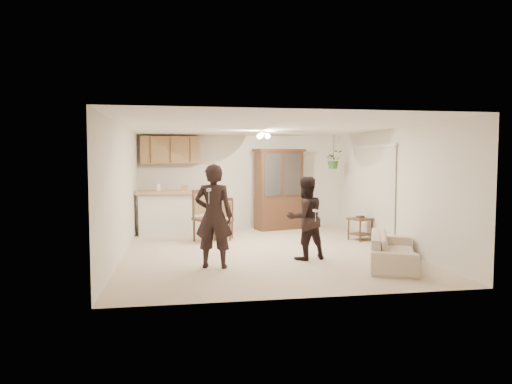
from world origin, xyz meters
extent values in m
plane|color=#BEAB90|center=(0.00, 0.00, 0.00)|extent=(6.50, 6.50, 0.00)
cube|color=white|center=(0.00, 0.00, 2.50)|extent=(5.50, 6.50, 0.02)
cube|color=silver|center=(0.00, 3.25, 1.25)|extent=(5.50, 0.02, 2.50)
cube|color=silver|center=(0.00, -3.25, 1.25)|extent=(5.50, 0.02, 2.50)
cube|color=silver|center=(-2.75, 0.00, 1.25)|extent=(0.02, 6.50, 2.50)
cube|color=silver|center=(2.75, 0.00, 1.25)|extent=(0.02, 6.50, 2.50)
cube|color=white|center=(-1.85, 2.35, 0.50)|extent=(1.60, 0.55, 1.00)
cube|color=tan|center=(-1.85, 2.35, 1.05)|extent=(1.75, 0.70, 0.08)
cube|color=#8C5D3D|center=(-1.90, 3.07, 2.10)|extent=(1.50, 0.34, 0.70)
imported|color=#235321|center=(2.30, 2.40, 1.85)|extent=(0.43, 0.37, 0.48)
cylinder|color=black|center=(2.30, 2.40, 2.17)|extent=(0.01, 0.01, 0.65)
imported|color=beige|center=(2.00, -1.65, 0.37)|extent=(1.43, 2.01, 0.73)
imported|color=black|center=(-1.10, -1.32, 0.90)|extent=(0.74, 0.58, 1.80)
imported|color=black|center=(0.62, -0.93, 0.68)|extent=(0.76, 0.66, 1.35)
cube|color=#3A2215|center=(0.93, 2.78, 0.42)|extent=(1.34, 0.83, 0.83)
cube|color=#3A2215|center=(0.93, 2.78, 1.45)|extent=(1.32, 0.77, 1.25)
cube|color=silver|center=(0.93, 2.78, 1.45)|extent=(1.04, 0.32, 1.09)
cube|color=#3A2215|center=(0.93, 2.78, 2.10)|extent=(1.44, 0.88, 0.06)
cube|color=#3A2215|center=(2.42, 0.84, 0.49)|extent=(0.61, 0.61, 0.04)
cube|color=#3A2215|center=(2.42, 0.84, 0.14)|extent=(0.51, 0.51, 0.03)
cube|color=#3A2215|center=(2.42, 0.84, 0.54)|extent=(0.20, 0.17, 0.06)
cube|color=#3A2215|center=(-1.07, 1.16, 0.52)|extent=(0.70, 0.70, 0.06)
cube|color=#94754A|center=(-1.07, 1.16, 0.83)|extent=(0.36, 0.21, 0.45)
cube|color=#3A2215|center=(-1.07, 1.16, 1.12)|extent=(0.44, 0.25, 0.09)
cube|color=#3A2215|center=(-0.68, 1.43, 0.42)|extent=(0.51, 0.51, 0.05)
cube|color=#94754A|center=(-0.68, 1.43, 0.68)|extent=(0.31, 0.11, 0.37)
cube|color=#3A2215|center=(-0.68, 1.43, 0.92)|extent=(0.38, 0.13, 0.07)
cube|color=#3A2215|center=(0.77, 2.97, 0.47)|extent=(0.47, 0.47, 0.05)
cube|color=#94754A|center=(0.77, 2.97, 0.75)|extent=(0.35, 0.04, 0.41)
cube|color=#3A2215|center=(0.77, 2.97, 1.02)|extent=(0.43, 0.04, 0.08)
cube|color=white|center=(-1.20, -1.73, 1.36)|extent=(0.08, 0.16, 0.05)
cube|color=white|center=(0.71, -1.27, 0.94)|extent=(0.07, 0.14, 0.04)
camera|label=1|loc=(-1.64, -9.02, 1.83)|focal=32.00mm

